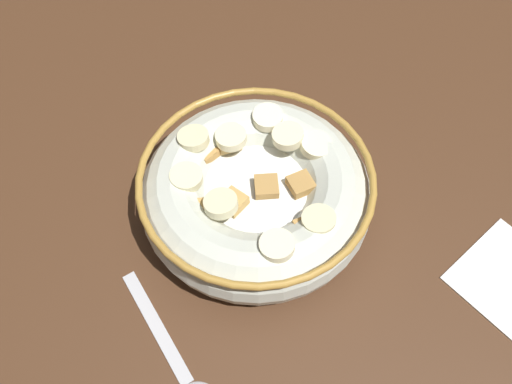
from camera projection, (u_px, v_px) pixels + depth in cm
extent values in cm
cube|color=#472B19|center=(256.00, 216.00, 46.73)|extent=(121.48, 121.48, 2.00)
cylinder|color=beige|center=(256.00, 209.00, 45.64)|extent=(10.48, 10.48, 0.60)
torus|color=beige|center=(256.00, 194.00, 43.58)|extent=(19.05, 19.05, 5.49)
torus|color=#B28438|center=(256.00, 177.00, 41.52)|extent=(19.08, 19.08, 0.60)
cylinder|color=white|center=(256.00, 188.00, 42.88)|extent=(15.75, 15.75, 0.40)
cube|color=#B78947|center=(335.00, 177.00, 42.74)|extent=(2.02, 1.93, 1.08)
cube|color=#B78947|center=(226.00, 128.00, 45.62)|extent=(2.57, 2.60, 1.01)
cube|color=#B78947|center=(194.00, 212.00, 40.76)|extent=(2.71, 2.68, 1.11)
cube|color=tan|center=(220.00, 251.00, 39.08)|extent=(2.66, 2.66, 0.89)
cube|color=#AD7F42|center=(329.00, 207.00, 41.12)|extent=(2.69, 2.66, 1.09)
cube|color=tan|center=(233.00, 202.00, 41.34)|extent=(2.45, 2.41, 1.01)
cube|color=#AD7F42|center=(301.00, 184.00, 42.25)|extent=(2.67, 2.67, 0.87)
cube|color=tan|center=(228.00, 141.00, 44.50)|extent=(2.68, 2.69, 0.94)
cube|color=tan|center=(173.00, 195.00, 41.60)|extent=(2.33, 2.33, 0.87)
cube|color=#AD7F42|center=(267.00, 185.00, 42.10)|extent=(2.55, 2.58, 1.01)
cube|color=#AD7F42|center=(207.00, 152.00, 44.15)|extent=(2.49, 2.46, 0.97)
cube|color=#AD7F42|center=(308.00, 229.00, 40.00)|extent=(2.72, 2.72, 1.04)
cylinder|color=#F9EFC6|center=(268.00, 117.00, 44.56)|extent=(3.57, 3.58, 1.05)
cylinder|color=#F4EABC|center=(316.00, 145.00, 43.25)|extent=(3.68, 3.65, 1.33)
cylinder|color=#F4EABC|center=(231.00, 137.00, 43.58)|extent=(3.51, 3.49, 0.93)
cylinder|color=beige|center=(186.00, 177.00, 41.52)|extent=(3.71, 3.70, 0.92)
cylinder|color=beige|center=(193.00, 138.00, 43.31)|extent=(3.19, 3.17, 1.19)
cylinder|color=beige|center=(319.00, 220.00, 39.45)|extent=(3.33, 3.32, 1.12)
cylinder|color=#F4EABC|center=(288.00, 136.00, 43.27)|extent=(3.58, 3.54, 1.05)
cylinder|color=beige|center=(221.00, 204.00, 39.87)|extent=(3.24, 3.24, 1.33)
cylinder|color=#F9EFC6|center=(277.00, 246.00, 37.90)|extent=(3.49, 3.46, 1.03)
cube|color=#B7B7BC|center=(156.00, 326.00, 40.15)|extent=(8.76, 6.74, 0.36)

